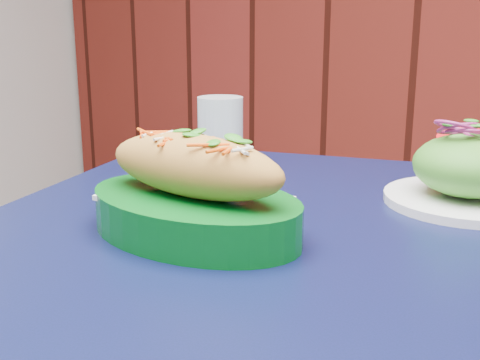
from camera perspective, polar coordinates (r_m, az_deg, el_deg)
The scene contains 4 objects.
cafe_table at distance 0.79m, azimuth 5.37°, elevation -10.08°, with size 1.00×1.00×0.75m.
banh_mi_basket at distance 0.70m, azimuth -4.39°, elevation -1.27°, with size 0.28×0.18×0.13m.
salad_plate at distance 0.88m, azimuth 20.98°, elevation 0.73°, with size 0.23×0.23×0.12m.
water_glass at distance 1.01m, azimuth -1.86°, elevation 4.41°, with size 0.08×0.08×0.12m, color silver.
Camera 1 is at (0.47, 0.58, 0.99)m, focal length 45.00 mm.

